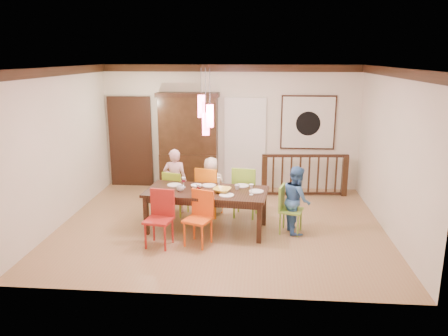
# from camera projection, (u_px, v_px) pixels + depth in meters

# --- Properties ---
(floor) EXTENTS (6.00, 6.00, 0.00)m
(floor) POSITION_uv_depth(u_px,v_px,m) (221.00, 225.00, 8.22)
(floor) COLOR #A4784F
(floor) RESTS_ON ground
(ceiling) EXTENTS (6.00, 6.00, 0.00)m
(ceiling) POSITION_uv_depth(u_px,v_px,m) (221.00, 67.00, 7.50)
(ceiling) COLOR white
(ceiling) RESTS_ON wall_back
(wall_back) EXTENTS (6.00, 0.00, 6.00)m
(wall_back) POSITION_uv_depth(u_px,v_px,m) (230.00, 128.00, 10.27)
(wall_back) COLOR beige
(wall_back) RESTS_ON floor
(wall_left) EXTENTS (0.00, 5.00, 5.00)m
(wall_left) POSITION_uv_depth(u_px,v_px,m) (60.00, 147.00, 8.10)
(wall_left) COLOR beige
(wall_left) RESTS_ON floor
(wall_right) EXTENTS (0.00, 5.00, 5.00)m
(wall_right) POSITION_uv_depth(u_px,v_px,m) (392.00, 153.00, 7.62)
(wall_right) COLOR beige
(wall_right) RESTS_ON floor
(crown_molding) EXTENTS (6.00, 5.00, 0.16)m
(crown_molding) POSITION_uv_depth(u_px,v_px,m) (221.00, 72.00, 7.52)
(crown_molding) COLOR black
(crown_molding) RESTS_ON wall_back
(panel_door) EXTENTS (1.04, 0.07, 2.24)m
(panel_door) POSITION_uv_depth(u_px,v_px,m) (131.00, 143.00, 10.51)
(panel_door) COLOR black
(panel_door) RESTS_ON wall_back
(white_doorway) EXTENTS (0.97, 0.05, 2.22)m
(white_doorway) POSITION_uv_depth(u_px,v_px,m) (245.00, 145.00, 10.31)
(white_doorway) COLOR silver
(white_doorway) RESTS_ON wall_back
(painting) EXTENTS (1.25, 0.06, 1.25)m
(painting) POSITION_uv_depth(u_px,v_px,m) (308.00, 123.00, 10.05)
(painting) COLOR black
(painting) RESTS_ON wall_back
(pendant_cluster) EXTENTS (0.27, 0.21, 1.14)m
(pendant_cluster) POSITION_uv_depth(u_px,v_px,m) (206.00, 115.00, 7.49)
(pendant_cluster) COLOR #FF4C73
(pendant_cluster) RESTS_ON ceiling
(dining_table) EXTENTS (2.26, 1.20, 0.75)m
(dining_table) POSITION_uv_depth(u_px,v_px,m) (207.00, 195.00, 7.85)
(dining_table) COLOR black
(dining_table) RESTS_ON floor
(chair_far_left) EXTENTS (0.51, 0.51, 0.90)m
(chair_far_left) POSITION_uv_depth(u_px,v_px,m) (176.00, 189.00, 8.69)
(chair_far_left) COLOR #92BD21
(chair_far_left) RESTS_ON floor
(chair_far_mid) EXTENTS (0.56, 0.56, 1.00)m
(chair_far_mid) POSITION_uv_depth(u_px,v_px,m) (210.00, 187.00, 8.61)
(chair_far_mid) COLOR orange
(chair_far_mid) RESTS_ON floor
(chair_far_right) EXTENTS (0.53, 0.53, 1.02)m
(chair_far_right) POSITION_uv_depth(u_px,v_px,m) (246.00, 188.00, 8.55)
(chair_far_right) COLOR #71A428
(chair_far_right) RESTS_ON floor
(chair_near_left) EXTENTS (0.49, 0.49, 0.94)m
(chair_near_left) POSITION_uv_depth(u_px,v_px,m) (159.00, 216.00, 7.20)
(chair_near_left) COLOR #A4201A
(chair_near_left) RESTS_ON floor
(chair_near_mid) EXTENTS (0.53, 0.53, 0.91)m
(chair_near_mid) POSITION_uv_depth(u_px,v_px,m) (198.00, 215.00, 7.25)
(chair_near_mid) COLOR #E65111
(chair_near_mid) RESTS_ON floor
(chair_end_right) EXTENTS (0.48, 0.48, 0.86)m
(chair_end_right) POSITION_uv_depth(u_px,v_px,m) (291.00, 206.00, 7.76)
(chair_end_right) COLOR #7AA935
(chair_end_right) RESTS_ON floor
(china_hutch) EXTENTS (1.44, 0.46, 2.28)m
(china_hutch) POSITION_uv_depth(u_px,v_px,m) (189.00, 141.00, 10.23)
(china_hutch) COLOR black
(china_hutch) RESTS_ON floor
(balustrade) EXTENTS (1.94, 0.22, 0.96)m
(balustrade) POSITION_uv_depth(u_px,v_px,m) (305.00, 174.00, 9.84)
(balustrade) COLOR black
(balustrade) RESTS_ON floor
(person_far_left) EXTENTS (0.48, 0.31, 1.31)m
(person_far_left) POSITION_uv_depth(u_px,v_px,m) (175.00, 181.00, 8.77)
(person_far_left) COLOR #F6BBC4
(person_far_left) RESTS_ON floor
(person_far_mid) EXTENTS (0.61, 0.44, 1.17)m
(person_far_mid) POSITION_uv_depth(u_px,v_px,m) (211.00, 186.00, 8.65)
(person_far_mid) COLOR beige
(person_far_mid) RESTS_ON floor
(person_end_right) EXTENTS (0.56, 0.66, 1.22)m
(person_end_right) POSITION_uv_depth(u_px,v_px,m) (297.00, 199.00, 7.78)
(person_end_right) COLOR #4072B5
(person_end_right) RESTS_ON floor
(serving_bowl) EXTENTS (0.38, 0.38, 0.08)m
(serving_bowl) POSITION_uv_depth(u_px,v_px,m) (222.00, 190.00, 7.71)
(serving_bowl) COLOR gold
(serving_bowl) RESTS_ON dining_table
(small_bowl) EXTENTS (0.23, 0.23, 0.06)m
(small_bowl) POSITION_uv_depth(u_px,v_px,m) (197.00, 186.00, 7.96)
(small_bowl) COLOR white
(small_bowl) RESTS_ON dining_table
(cup_left) EXTENTS (0.16, 0.16, 0.10)m
(cup_left) POSITION_uv_depth(u_px,v_px,m) (180.00, 188.00, 7.78)
(cup_left) COLOR silver
(cup_left) RESTS_ON dining_table
(cup_right) EXTENTS (0.11, 0.11, 0.09)m
(cup_right) POSITION_uv_depth(u_px,v_px,m) (237.00, 187.00, 7.87)
(cup_right) COLOR silver
(cup_right) RESTS_ON dining_table
(plate_far_left) EXTENTS (0.26, 0.26, 0.01)m
(plate_far_left) POSITION_uv_depth(u_px,v_px,m) (174.00, 185.00, 8.14)
(plate_far_left) COLOR white
(plate_far_left) RESTS_ON dining_table
(plate_far_mid) EXTENTS (0.26, 0.26, 0.01)m
(plate_far_mid) POSITION_uv_depth(u_px,v_px,m) (209.00, 185.00, 8.11)
(plate_far_mid) COLOR white
(plate_far_mid) RESTS_ON dining_table
(plate_far_right) EXTENTS (0.26, 0.26, 0.01)m
(plate_far_right) POSITION_uv_depth(u_px,v_px,m) (242.00, 186.00, 8.09)
(plate_far_right) COLOR white
(plate_far_right) RESTS_ON dining_table
(plate_near_left) EXTENTS (0.26, 0.26, 0.01)m
(plate_near_left) POSITION_uv_depth(u_px,v_px,m) (162.00, 194.00, 7.63)
(plate_near_left) COLOR white
(plate_near_left) RESTS_ON dining_table
(plate_near_mid) EXTENTS (0.26, 0.26, 0.01)m
(plate_near_mid) POSITION_uv_depth(u_px,v_px,m) (227.00, 195.00, 7.54)
(plate_near_mid) COLOR white
(plate_near_mid) RESTS_ON dining_table
(plate_end_right) EXTENTS (0.26, 0.26, 0.01)m
(plate_end_right) POSITION_uv_depth(u_px,v_px,m) (256.00, 191.00, 7.75)
(plate_end_right) COLOR white
(plate_end_right) RESTS_ON dining_table
(wine_glass_a) EXTENTS (0.08, 0.08, 0.19)m
(wine_glass_a) POSITION_uv_depth(u_px,v_px,m) (184.00, 182.00, 7.99)
(wine_glass_a) COLOR #590C19
(wine_glass_a) RESTS_ON dining_table
(wine_glass_b) EXTENTS (0.08, 0.08, 0.19)m
(wine_glass_b) POSITION_uv_depth(u_px,v_px,m) (219.00, 182.00, 7.98)
(wine_glass_b) COLOR silver
(wine_glass_b) RESTS_ON dining_table
(wine_glass_c) EXTENTS (0.08, 0.08, 0.19)m
(wine_glass_c) POSITION_uv_depth(u_px,v_px,m) (198.00, 189.00, 7.57)
(wine_glass_c) COLOR #590C19
(wine_glass_c) RESTS_ON dining_table
(wine_glass_d) EXTENTS (0.08, 0.08, 0.19)m
(wine_glass_d) POSITION_uv_depth(u_px,v_px,m) (251.00, 189.00, 7.56)
(wine_glass_d) COLOR silver
(wine_glass_d) RESTS_ON dining_table
(napkin) EXTENTS (0.18, 0.14, 0.01)m
(napkin) POSITION_uv_depth(u_px,v_px,m) (205.00, 197.00, 7.44)
(napkin) COLOR #D83359
(napkin) RESTS_ON dining_table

